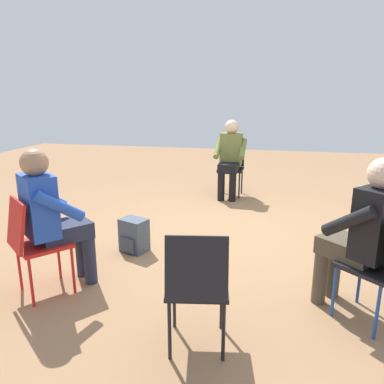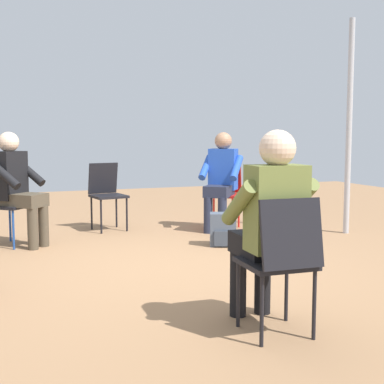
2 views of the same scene
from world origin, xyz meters
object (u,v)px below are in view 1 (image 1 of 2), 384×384
chair_southwest (382,263)px  chair_northwest (33,240)px  chair_west (197,283)px  person_in_olive (230,155)px  chair_east (231,165)px  backpack_near_laptop_user (134,237)px  person_in_black (364,230)px  person_in_blue (51,213)px

chair_southwest → chair_northwest: bearing=136.0°
chair_west → person_in_olive: (3.83, 0.22, 0.20)m
chair_northwest → chair_west: 1.51m
chair_east → backpack_near_laptop_user: 2.68m
chair_west → chair_northwest: bearing=154.2°
person_in_black → person_in_olive: bearing=66.0°
chair_east → chair_southwest: 3.73m
chair_northwest → chair_east: same height
chair_southwest → person_in_black: bearing=90.0°
person_in_black → backpack_near_laptop_user: size_ratio=3.44×
chair_west → person_in_blue: (0.55, 1.35, 0.20)m
chair_northwest → chair_southwest: same height
person_in_black → person_in_blue: same height
person_in_olive → backpack_near_laptop_user: (-2.38, 0.76, -0.54)m
chair_east → person_in_blue: person_in_blue is taller
chair_northwest → backpack_near_laptop_user: 1.18m
person_in_black → person_in_olive: size_ratio=1.00×
chair_northwest → chair_east: 3.78m
chair_east → chair_southwest: bearing=115.2°
person_in_black → chair_southwest: bearing=-90.0°
chair_east → backpack_near_laptop_user: (-2.55, 0.76, -0.34)m
chair_east → person_in_black: bearing=114.1°
chair_northwest → chair_east: bearing=110.1°
chair_southwest → person_in_black: size_ratio=0.69×
chair_east → person_in_black: 3.58m
chair_west → person_in_black: bearing=21.5°
chair_southwest → person_in_black: (0.11, 0.12, 0.20)m
chair_southwest → chair_west: bearing=157.4°
chair_northwest → chair_southwest: bearing=42.2°
chair_west → person_in_olive: 3.84m
chair_west → backpack_near_laptop_user: (1.44, 0.97, -0.34)m
chair_east → chair_southwest: same height
chair_west → person_in_black: size_ratio=0.69×
chair_east → chair_southwest: size_ratio=1.00×
person_in_blue → backpack_near_laptop_user: bearing=106.7°
person_in_black → chair_west: bearing=164.2°
person_in_blue → backpack_near_laptop_user: size_ratio=3.44×
backpack_near_laptop_user → chair_northwest: bearing=154.9°
chair_southwest → backpack_near_laptop_user: size_ratio=2.36×
person_in_olive → chair_southwest: bearing=116.4°
person_in_olive → person_in_blue: size_ratio=1.00×
chair_east → person_in_olive: person_in_olive is taller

